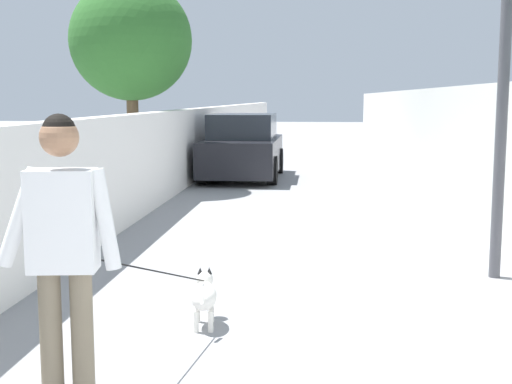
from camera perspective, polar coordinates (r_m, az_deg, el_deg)
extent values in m
plane|color=gray|center=(15.42, 4.22, 0.59)|extent=(80.00, 80.00, 0.00)
cube|color=silver|center=(13.67, -7.37, 3.14)|extent=(48.00, 0.30, 1.67)
cube|color=silver|center=(13.55, 15.69, 3.83)|extent=(48.00, 0.30, 2.12)
cylinder|color=brown|center=(14.84, -10.08, 4.77)|extent=(0.25, 0.25, 2.35)
ellipsoid|color=#2D6628|center=(14.87, -10.26, 12.21)|extent=(2.52, 2.52, 2.49)
cylinder|color=#4C4C51|center=(7.73, 19.65, 7.32)|extent=(0.12, 0.12, 3.85)
cylinder|color=#726651|center=(4.27, -16.49, -11.83)|extent=(0.15, 0.15, 0.86)
cylinder|color=#726651|center=(4.23, -14.08, -11.93)|extent=(0.15, 0.15, 0.86)
cube|color=white|center=(4.07, -15.66, -2.27)|extent=(0.27, 0.40, 0.58)
cylinder|color=white|center=(4.13, -18.91, -1.99)|extent=(0.13, 0.29, 0.58)
cylinder|color=white|center=(4.02, -12.33, -2.22)|extent=(0.11, 0.19, 0.59)
sphere|color=#9E7051|center=(4.02, -15.90, 4.36)|extent=(0.22, 0.22, 0.22)
sphere|color=black|center=(4.02, -15.92, 4.91)|extent=(0.19, 0.19, 0.19)
ellipsoid|color=white|center=(5.90, -4.33, -8.54)|extent=(0.45, 0.27, 0.22)
sphere|color=white|center=(6.15, -4.24, -7.20)|extent=(0.15, 0.15, 0.15)
cone|color=black|center=(6.13, -4.62, -6.48)|extent=(0.06, 0.06, 0.06)
cone|color=black|center=(6.13, -3.87, -6.48)|extent=(0.06, 0.06, 0.06)
cylinder|color=white|center=(6.09, -4.84, -9.79)|extent=(0.04, 0.04, 0.18)
cylinder|color=white|center=(6.08, -3.69, -9.79)|extent=(0.04, 0.04, 0.18)
cylinder|color=white|center=(5.83, -4.97, -10.60)|extent=(0.04, 0.04, 0.18)
cylinder|color=white|center=(5.83, -3.77, -10.60)|extent=(0.04, 0.04, 0.18)
cylinder|color=white|center=(5.63, -4.44, -8.51)|extent=(0.14, 0.05, 0.13)
cylinder|color=black|center=(4.96, -8.97, -6.31)|extent=(1.85, 0.50, 0.66)
cube|color=black|center=(16.58, -1.11, 3.06)|extent=(3.80, 1.70, 0.80)
cube|color=#262B33|center=(16.54, -1.12, 5.41)|extent=(1.98, 1.50, 0.60)
cylinder|color=black|center=(17.87, -3.21, 2.62)|extent=(0.64, 0.22, 0.64)
cylinder|color=black|center=(17.71, 1.86, 2.58)|extent=(0.64, 0.22, 0.64)
cylinder|color=black|center=(15.55, -4.49, 1.84)|extent=(0.64, 0.22, 0.64)
cylinder|color=black|center=(15.37, 1.33, 1.79)|extent=(0.64, 0.22, 0.64)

